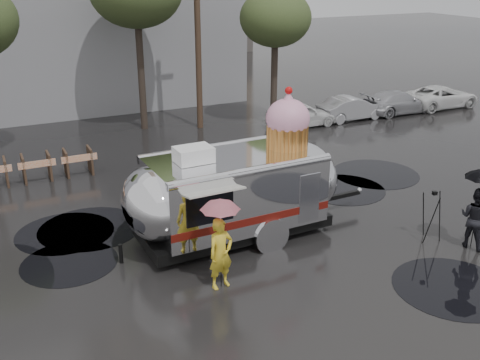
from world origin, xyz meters
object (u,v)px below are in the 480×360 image
person_right (475,218)px  tripod (432,211)px  airstream_trailer (237,188)px  person_left (221,254)px

person_right → tripod: size_ratio=1.16×
tripod → airstream_trailer: bearing=165.4°
airstream_trailer → person_left: bearing=-125.2°
person_left → tripod: bearing=-13.5°
person_right → airstream_trailer: bearing=41.7°
tripod → person_left: bearing=-169.2°
airstream_trailer → person_left: airstream_trailer is taller
person_right → tripod: (-0.80, 0.83, 0.02)m
person_right → tripod: 1.15m
person_left → tripod: size_ratio=1.19×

